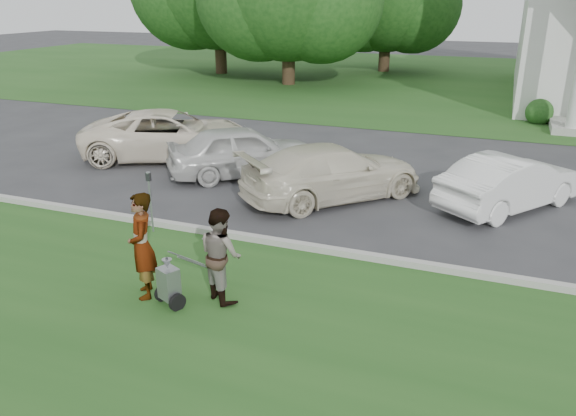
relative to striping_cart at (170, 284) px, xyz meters
The scene contains 12 objects.
ground 2.55m from the striping_cart, 71.06° to the left, with size 120.00×120.00×0.00m, color #333335.
grass_strip 1.10m from the striping_cart, 37.32° to the right, with size 80.00×7.00×0.01m, color #224D1A.
church_lawn 29.39m from the striping_cart, 88.41° to the left, with size 80.00×30.00×0.01m, color #224D1A.
curb 3.06m from the striping_cart, 74.43° to the left, with size 80.00×0.18×0.15m, color #9E9E93.
striping_cart is the anchor object (origin of this frame).
person_left 0.81m from the striping_cart, 166.71° to the left, with size 0.69×0.45×1.90m, color #999999.
person_right 0.99m from the striping_cart, 36.99° to the left, with size 0.81×0.63×1.67m, color #999999.
parking_meter_near 3.37m from the striping_cart, 128.79° to the left, with size 0.10×0.09×1.40m.
car_a 9.47m from the striping_cart, 121.88° to the left, with size 2.54×5.52×1.53m, color white.
car_b 7.45m from the striping_cart, 105.58° to the left, with size 1.75×4.36×1.48m, color silver.
car_c 6.30m from the striping_cart, 80.84° to the left, with size 1.98×4.88×1.41m, color beige.
car_d 8.85m from the striping_cart, 53.21° to the left, with size 1.42×4.08×1.35m, color white.
Camera 1 is at (4.07, -9.50, 4.99)m, focal length 35.00 mm.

